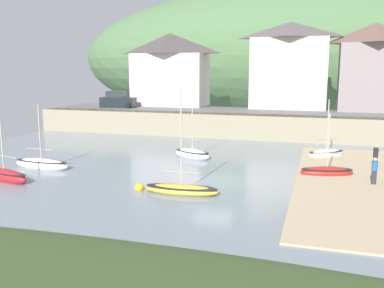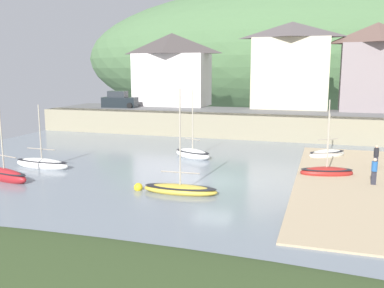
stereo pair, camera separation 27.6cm
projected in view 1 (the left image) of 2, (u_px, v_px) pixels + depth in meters
The scene contains 16 objects.
ground at pixel (189, 236), 17.47m from camera, with size 48.00×41.00×0.61m.
quay_seawall at pixel (256, 125), 43.15m from camera, with size 48.00×9.40×2.40m.
hillside_backdrop at pixel (293, 58), 77.12m from camera, with size 80.00×44.00×25.24m.
waterfront_building_left at pixel (170, 69), 52.86m from camera, with size 9.21×5.24×8.87m.
waterfront_building_centre at pixel (289, 65), 48.63m from camera, with size 8.79×4.58×9.77m.
waterfront_building_right at pixel (373, 66), 46.09m from camera, with size 7.35×5.80×9.43m.
fishing_boat_green at pixel (192, 154), 33.74m from camera, with size 3.65×2.72×5.57m.
sailboat_far_left at pixel (181, 189), 24.08m from camera, with size 4.36×1.51×6.04m.
sailboat_tall_mast at pixel (42, 164), 30.15m from camera, with size 4.41×1.25×4.69m.
motorboat_with_cabin at pixel (4, 175), 26.82m from camera, with size 4.35×2.08×6.22m.
sailboat_white_hull at pixel (326, 154), 33.87m from camera, with size 3.28×2.95×4.77m.
sailboat_blue_trim at pixel (327, 172), 28.04m from camera, with size 3.65×2.11×4.28m.
parked_car_near_slipway at pixel (118, 101), 50.73m from camera, with size 4.26×2.12×1.95m.
person_on_slipway at pixel (376, 155), 29.75m from camera, with size 0.34×0.34×1.62m.
person_near_water at pixel (374, 170), 25.47m from camera, with size 0.34×0.34×1.62m.
mooring_buoy at pixel (139, 188), 24.65m from camera, with size 0.52×0.52×0.52m.
Camera 1 is at (6.35, -25.35, 6.93)m, focal length 39.84 mm.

